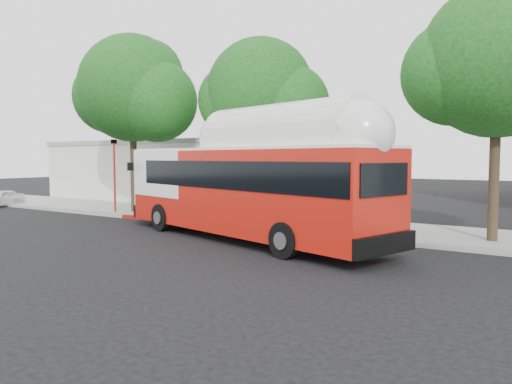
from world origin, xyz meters
The scene contains 11 objects.
ground centered at (0.00, 0.00, 0.00)m, with size 120.00×120.00×0.00m, color black.
sidewalk centered at (0.00, 6.50, 0.07)m, with size 60.00×5.00×0.15m, color gray.
curb_strip centered at (0.00, 3.90, 0.07)m, with size 60.00×0.30×0.15m, color gray.
red_curb_segment centered at (-3.00, 3.90, 0.08)m, with size 10.00×0.32×0.16m, color maroon.
street_tree_left centered at (-8.53, 5.56, 6.60)m, with size 6.67×5.80×9.74m.
street_tree_mid centered at (-0.59, 6.06, 5.91)m, with size 5.75×5.00×8.62m.
street_tree_right centered at (9.44, 5.86, 6.26)m, with size 6.21×5.40×9.18m.
low_commercial_bldg centered at (-14.00, 14.00, 2.15)m, with size 16.20×10.20×4.25m.
transit_bus centered at (1.16, 1.72, 1.85)m, with size 13.54×6.03×3.97m.
parked_car centered at (-19.02, 3.55, 0.53)m, with size 3.12×1.25×1.06m, color silver.
signal_pole centered at (-9.62, 4.69, 2.09)m, with size 0.12×0.39×4.08m.
Camera 1 is at (11.80, -13.48, 3.11)m, focal length 35.00 mm.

